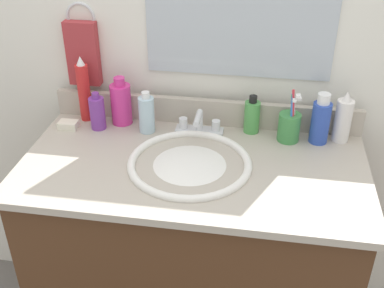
{
  "coord_description": "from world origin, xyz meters",
  "views": [
    {
      "loc": [
        0.19,
        -1.19,
        1.64
      ],
      "look_at": [
        -0.0,
        0.0,
        0.91
      ],
      "focal_mm": 45.0,
      "sensor_mm": 36.0,
      "label": 1
    }
  ],
  "objects_px": {
    "hand_towel": "(83,54)",
    "soap_bar": "(68,125)",
    "cup_green": "(289,126)",
    "bottle_cream_purple": "(97,113)",
    "bottle_soap_pink": "(121,103)",
    "bottle_toner_green": "(252,116)",
    "bottle_spray_red": "(84,91)",
    "bottle_gel_clear": "(147,114)",
    "bottle_shampoo_blue": "(321,121)",
    "faucet": "(199,126)",
    "bottle_lotion_white": "(343,119)"
  },
  "relations": [
    {
      "from": "bottle_gel_clear",
      "to": "bottle_toner_green",
      "type": "distance_m",
      "value": 0.35
    },
    {
      "from": "bottle_gel_clear",
      "to": "bottle_shampoo_blue",
      "type": "bearing_deg",
      "value": 2.19
    },
    {
      "from": "hand_towel",
      "to": "bottle_toner_green",
      "type": "xyz_separation_m",
      "value": [
        0.58,
        -0.05,
        -0.16
      ]
    },
    {
      "from": "faucet",
      "to": "bottle_lotion_white",
      "type": "relative_size",
      "value": 0.92
    },
    {
      "from": "bottle_soap_pink",
      "to": "bottle_lotion_white",
      "type": "relative_size",
      "value": 0.97
    },
    {
      "from": "cup_green",
      "to": "soap_bar",
      "type": "distance_m",
      "value": 0.74
    },
    {
      "from": "hand_towel",
      "to": "soap_bar",
      "type": "distance_m",
      "value": 0.25
    },
    {
      "from": "bottle_shampoo_blue",
      "to": "cup_green",
      "type": "xyz_separation_m",
      "value": [
        -0.09,
        -0.01,
        -0.02
      ]
    },
    {
      "from": "bottle_gel_clear",
      "to": "cup_green",
      "type": "relative_size",
      "value": 0.8
    },
    {
      "from": "bottle_soap_pink",
      "to": "bottle_toner_green",
      "type": "distance_m",
      "value": 0.44
    },
    {
      "from": "bottle_soap_pink",
      "to": "cup_green",
      "type": "relative_size",
      "value": 0.93
    },
    {
      "from": "bottle_gel_clear",
      "to": "soap_bar",
      "type": "height_order",
      "value": "bottle_gel_clear"
    },
    {
      "from": "bottle_gel_clear",
      "to": "bottle_toner_green",
      "type": "xyz_separation_m",
      "value": [
        0.34,
        0.05,
        -0.01
      ]
    },
    {
      "from": "bottle_cream_purple",
      "to": "soap_bar",
      "type": "relative_size",
      "value": 2.05
    },
    {
      "from": "bottle_soap_pink",
      "to": "bottle_gel_clear",
      "type": "distance_m",
      "value": 0.11
    },
    {
      "from": "faucet",
      "to": "bottle_toner_green",
      "type": "relative_size",
      "value": 1.22
    },
    {
      "from": "bottle_shampoo_blue",
      "to": "bottle_toner_green",
      "type": "xyz_separation_m",
      "value": [
        -0.22,
        0.03,
        -0.02
      ]
    },
    {
      "from": "bottle_cream_purple",
      "to": "bottle_gel_clear",
      "type": "xyz_separation_m",
      "value": [
        0.17,
        0.01,
        0.01
      ]
    },
    {
      "from": "bottle_spray_red",
      "to": "bottle_shampoo_blue",
      "type": "distance_m",
      "value": 0.79
    },
    {
      "from": "bottle_cream_purple",
      "to": "cup_green",
      "type": "bearing_deg",
      "value": 1.91
    },
    {
      "from": "bottle_toner_green",
      "to": "bottle_soap_pink",
      "type": "bearing_deg",
      "value": -178.93
    },
    {
      "from": "hand_towel",
      "to": "cup_green",
      "type": "distance_m",
      "value": 0.73
    },
    {
      "from": "bottle_spray_red",
      "to": "bottle_soap_pink",
      "type": "relative_size",
      "value": 1.38
    },
    {
      "from": "bottle_soap_pink",
      "to": "cup_green",
      "type": "bearing_deg",
      "value": -3.06
    },
    {
      "from": "faucet",
      "to": "cup_green",
      "type": "height_order",
      "value": "cup_green"
    },
    {
      "from": "bottle_shampoo_blue",
      "to": "soap_bar",
      "type": "relative_size",
      "value": 2.65
    },
    {
      "from": "bottle_shampoo_blue",
      "to": "faucet",
      "type": "bearing_deg",
      "value": -178.95
    },
    {
      "from": "bottle_spray_red",
      "to": "bottle_toner_green",
      "type": "xyz_separation_m",
      "value": [
        0.57,
        0.0,
        -0.05
      ]
    },
    {
      "from": "cup_green",
      "to": "soap_bar",
      "type": "relative_size",
      "value": 2.81
    },
    {
      "from": "faucet",
      "to": "bottle_soap_pink",
      "type": "distance_m",
      "value": 0.28
    },
    {
      "from": "bottle_shampoo_blue",
      "to": "cup_green",
      "type": "height_order",
      "value": "cup_green"
    },
    {
      "from": "cup_green",
      "to": "bottle_cream_purple",
      "type": "bearing_deg",
      "value": -178.09
    },
    {
      "from": "bottle_soap_pink",
      "to": "cup_green",
      "type": "distance_m",
      "value": 0.57
    },
    {
      "from": "bottle_spray_red",
      "to": "bottle_lotion_white",
      "type": "distance_m",
      "value": 0.86
    },
    {
      "from": "bottle_soap_pink",
      "to": "cup_green",
      "type": "xyz_separation_m",
      "value": [
        0.57,
        -0.03,
        -0.02
      ]
    },
    {
      "from": "bottle_gel_clear",
      "to": "bottle_lotion_white",
      "type": "bearing_deg",
      "value": 3.81
    },
    {
      "from": "bottle_cream_purple",
      "to": "soap_bar",
      "type": "bearing_deg",
      "value": -171.05
    },
    {
      "from": "hand_towel",
      "to": "bottle_shampoo_blue",
      "type": "distance_m",
      "value": 0.82
    },
    {
      "from": "bottle_cream_purple",
      "to": "bottle_gel_clear",
      "type": "bearing_deg",
      "value": 1.93
    },
    {
      "from": "bottle_spray_red",
      "to": "bottle_toner_green",
      "type": "height_order",
      "value": "bottle_spray_red"
    },
    {
      "from": "bottle_spray_red",
      "to": "bottle_lotion_white",
      "type": "bearing_deg",
      "value": -0.64
    },
    {
      "from": "bottle_soap_pink",
      "to": "bottle_cream_purple",
      "type": "height_order",
      "value": "bottle_soap_pink"
    },
    {
      "from": "bottle_lotion_white",
      "to": "soap_bar",
      "type": "xyz_separation_m",
      "value": [
        -0.9,
        -0.06,
        -0.06
      ]
    },
    {
      "from": "bottle_spray_red",
      "to": "bottle_gel_clear",
      "type": "relative_size",
      "value": 1.62
    },
    {
      "from": "bottle_soap_pink",
      "to": "bottle_toner_green",
      "type": "height_order",
      "value": "bottle_soap_pink"
    },
    {
      "from": "bottle_gel_clear",
      "to": "bottle_shampoo_blue",
      "type": "xyz_separation_m",
      "value": [
        0.56,
        0.02,
        0.01
      ]
    },
    {
      "from": "soap_bar",
      "to": "bottle_spray_red",
      "type": "bearing_deg",
      "value": 61.18
    },
    {
      "from": "faucet",
      "to": "bottle_soap_pink",
      "type": "relative_size",
      "value": 0.95
    },
    {
      "from": "faucet",
      "to": "bottle_shampoo_blue",
      "type": "xyz_separation_m",
      "value": [
        0.39,
        0.01,
        0.05
      ]
    },
    {
      "from": "bottle_spray_red",
      "to": "bottle_gel_clear",
      "type": "bearing_deg",
      "value": -12.71
    }
  ]
}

